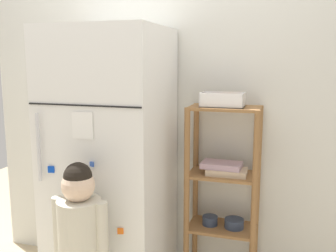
{
  "coord_description": "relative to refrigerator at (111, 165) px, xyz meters",
  "views": [
    {
      "loc": [
        0.76,
        -2.09,
        1.5
      ],
      "look_at": [
        0.11,
        0.02,
        1.12
      ],
      "focal_mm": 40.4,
      "sensor_mm": 36.0,
      "label": 1
    }
  ],
  "objects": [
    {
      "name": "kitchen_wall_back",
      "position": [
        0.26,
        0.35,
        0.25
      ],
      "size": [
        2.7,
        0.03,
        2.2
      ],
      "primitive_type": "cube",
      "color": "silver",
      "rests_on": "ground"
    },
    {
      "name": "fruit_bin",
      "position": [
        0.68,
        0.16,
        0.41
      ],
      "size": [
        0.26,
        0.16,
        0.09
      ],
      "color": "white",
      "rests_on": "pantry_shelf_unit"
    },
    {
      "name": "child_standing",
      "position": [
        0.03,
        -0.46,
        -0.25
      ],
      "size": [
        0.32,
        0.24,
        0.99
      ],
      "color": "#4A6045",
      "rests_on": "ground"
    },
    {
      "name": "pantry_shelf_unit",
      "position": [
        0.69,
        0.18,
        -0.14
      ],
      "size": [
        0.45,
        0.28,
        1.23
      ],
      "color": "olive",
      "rests_on": "ground"
    },
    {
      "name": "refrigerator",
      "position": [
        0.0,
        0.0,
        0.0
      ],
      "size": [
        0.69,
        0.68,
        1.7
      ],
      "color": "white",
      "rests_on": "ground"
    }
  ]
}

